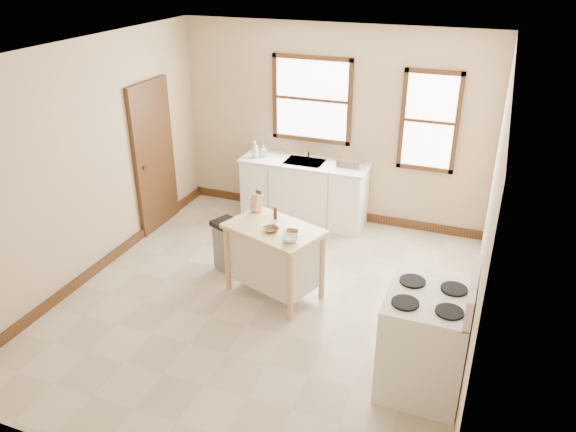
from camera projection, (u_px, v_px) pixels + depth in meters
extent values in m
plane|color=#BEAE96|center=(265.00, 301.00, 6.48)|extent=(5.00, 5.00, 0.00)
plane|color=white|center=(260.00, 53.00, 5.26)|extent=(5.00, 5.00, 0.00)
cube|color=tan|center=(332.00, 125.00, 7.97)|extent=(4.50, 0.04, 2.80)
cube|color=tan|center=(87.00, 163.00, 6.59)|extent=(0.04, 5.00, 2.80)
cube|color=tan|center=(488.00, 224.00, 5.15)|extent=(0.04, 5.00, 2.80)
cube|color=#3A1E10|center=(154.00, 157.00, 7.82)|extent=(0.06, 0.90, 2.10)
cube|color=#3A1E10|center=(328.00, 211.00, 8.53)|extent=(4.50, 0.04, 0.12)
cube|color=#3A1E10|center=(105.00, 262.00, 7.16)|extent=(0.04, 5.00, 0.12)
cylinder|color=silver|center=(309.00, 150.00, 8.13)|extent=(0.03, 0.03, 0.22)
imported|color=#B2B2B2|center=(255.00, 149.00, 8.12)|extent=(0.11, 0.11, 0.25)
imported|color=#B2B2B2|center=(263.00, 151.00, 8.17)|extent=(0.10, 0.10, 0.17)
cylinder|color=#422011|center=(275.00, 213.00, 6.44)|extent=(0.06, 0.06, 0.15)
imported|color=brown|center=(271.00, 229.00, 6.18)|extent=(0.23, 0.23, 0.04)
imported|color=brown|center=(291.00, 233.00, 6.11)|extent=(0.16, 0.16, 0.04)
imported|color=white|center=(290.00, 239.00, 5.97)|extent=(0.21, 0.21, 0.06)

